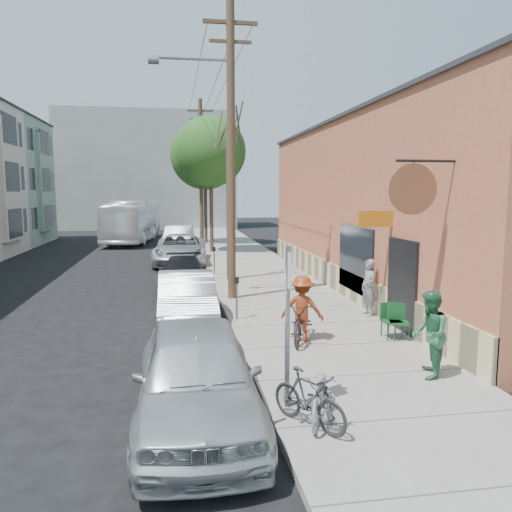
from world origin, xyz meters
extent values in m
plane|color=black|center=(0.00, 0.00, 0.00)|extent=(120.00, 120.00, 0.00)
cube|color=gray|center=(4.25, 11.00, 0.07)|extent=(4.50, 58.00, 0.15)
cube|color=#B45E42|center=(9.00, 5.00, 3.25)|extent=(5.00, 20.00, 6.50)
cube|color=#2B2B2D|center=(9.00, 5.00, 6.55)|extent=(5.20, 20.20, 0.12)
cube|color=beige|center=(6.48, 5.00, 0.55)|extent=(0.10, 20.00, 1.10)
cube|color=black|center=(6.47, -1.00, 1.30)|extent=(0.10, 1.60, 2.60)
cube|color=black|center=(6.47, 2.50, 1.60)|extent=(0.08, 3.00, 2.20)
cylinder|color=brown|center=(5.55, -3.20, 3.90)|extent=(1.10, 0.06, 1.10)
cube|color=#B86815|center=(6.00, -0.20, 3.10)|extent=(1.00, 0.08, 0.45)
cube|color=beige|center=(-9.25, 18.00, 4.50)|extent=(1.10, 3.20, 7.00)
cube|color=gray|center=(-9.25, 26.00, 4.50)|extent=(1.10, 3.20, 7.00)
cube|color=gray|center=(-2.00, 42.00, 6.00)|extent=(18.00, 8.00, 12.00)
cube|color=slate|center=(2.35, -5.23, 1.55)|extent=(0.07, 0.07, 2.80)
cube|color=silver|center=(2.35, -5.23, 2.55)|extent=(0.02, 0.45, 0.60)
cylinder|color=slate|center=(2.25, 0.87, 0.70)|extent=(0.06, 0.06, 1.10)
cylinder|color=black|center=(2.25, 0.87, 1.30)|extent=(0.14, 0.14, 0.18)
cylinder|color=slate|center=(2.25, 8.91, 0.70)|extent=(0.06, 0.06, 1.10)
cylinder|color=black|center=(2.25, 8.91, 1.30)|extent=(0.14, 0.14, 0.18)
cylinder|color=#503A28|center=(2.45, 3.79, 5.15)|extent=(0.28, 0.28, 10.00)
cube|color=#503A28|center=(2.45, 3.79, 9.35)|extent=(1.80, 0.12, 0.12)
cube|color=#503A28|center=(2.45, 3.79, 8.75)|extent=(1.40, 0.10, 0.10)
cylinder|color=slate|center=(-0.05, 3.79, 8.05)|extent=(0.35, 0.24, 0.24)
cylinder|color=#503A28|center=(2.45, 22.04, 5.15)|extent=(0.28, 0.28, 10.00)
cube|color=#503A28|center=(2.45, 22.04, 9.35)|extent=(1.80, 0.12, 0.12)
cube|color=#503A28|center=(2.45, 22.04, 8.75)|extent=(1.40, 0.10, 0.10)
cylinder|color=#44392C|center=(2.80, 7.66, 3.02)|extent=(0.24, 0.24, 5.73)
cylinder|color=#44392C|center=(2.80, 17.55, 3.03)|extent=(0.24, 0.24, 5.77)
sphere|color=#2A5C20|center=(2.80, 17.55, 6.28)|extent=(4.30, 4.30, 4.30)
cylinder|color=#44392C|center=(2.80, 23.06, 3.11)|extent=(0.24, 0.24, 5.92)
sphere|color=#2A5C20|center=(2.80, 23.06, 6.44)|extent=(4.93, 4.93, 4.93)
imported|color=gray|center=(6.20, 0.65, 1.00)|extent=(0.47, 0.66, 1.70)
imported|color=#296841|center=(5.46, -4.32, 1.03)|extent=(0.96, 1.06, 1.76)
imported|color=maroon|center=(3.58, -1.52, 0.97)|extent=(1.22, 0.97, 1.65)
imported|color=black|center=(3.58, -1.52, 0.66)|extent=(1.38, 2.05, 1.02)
imported|color=black|center=(2.52, -6.01, 0.60)|extent=(1.18, 1.51, 0.91)
imported|color=slate|center=(2.79, -5.75, 0.57)|extent=(1.15, 1.71, 0.85)
imported|color=#B8BDC0|center=(0.80, -5.31, 0.84)|extent=(2.00, 4.94, 1.68)
imported|color=#AEB2B6|center=(0.80, 1.01, 0.75)|extent=(1.62, 4.57, 1.50)
imported|color=black|center=(0.80, 6.25, 0.64)|extent=(1.99, 4.48, 1.28)
imported|color=silver|center=(0.80, 13.25, 0.80)|extent=(2.98, 5.92, 1.61)
imported|color=#97999E|center=(0.80, 19.47, 0.82)|extent=(2.18, 5.11, 1.64)
imported|color=white|center=(-2.61, 26.28, 1.59)|extent=(3.78, 11.64, 3.18)
camera|label=1|loc=(0.47, -13.27, 3.85)|focal=35.00mm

